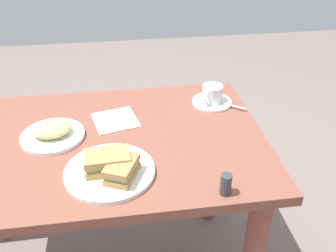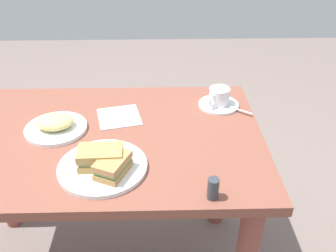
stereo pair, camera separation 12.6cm
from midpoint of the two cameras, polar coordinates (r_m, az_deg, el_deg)
name	(u,v)px [view 2 (the right image)]	position (r m, az deg, el deg)	size (l,w,h in m)	color
dining_table	(96,167)	(1.36, -8.58, -6.40)	(1.18, 0.72, 0.72)	brown
sandwich_plate	(103,167)	(1.12, -6.94, -6.42)	(0.27, 0.27, 0.01)	white
sandwich_front	(101,157)	(1.10, -7.20, -4.94)	(0.14, 0.09, 0.06)	#B38A4A
sandwich_back	(113,166)	(1.07, -5.23, -6.25)	(0.11, 0.13, 0.05)	#AE7F48
coffee_saucer	(219,105)	(1.46, 10.31, 3.19)	(0.16, 0.16, 0.01)	white
coffee_cup	(219,96)	(1.44, 10.42, 4.54)	(0.09, 0.09, 0.07)	white
spoon	(236,109)	(1.43, 13.00, 2.57)	(0.09, 0.07, 0.01)	silver
side_plate	(56,129)	(1.33, -14.40, -0.47)	(0.21, 0.21, 0.01)	white
side_food_pile	(55,122)	(1.31, -14.58, 0.59)	(0.13, 0.11, 0.04)	#D5C472
napkin	(119,117)	(1.37, -5.00, 1.34)	(0.15, 0.15, 0.00)	white
salt_shaker	(213,189)	(1.02, 10.58, -9.67)	(0.03, 0.03, 0.07)	#33383D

